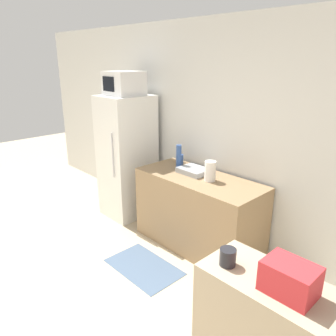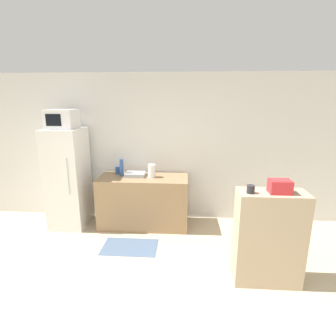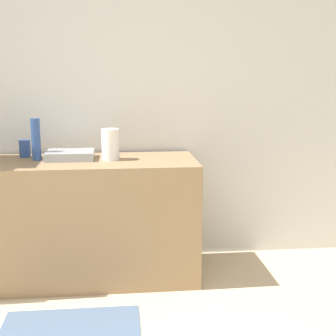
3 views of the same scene
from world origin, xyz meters
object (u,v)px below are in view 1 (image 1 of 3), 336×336
(microwave, at_px, (124,83))
(jar, at_px, (228,257))
(bottle_tall, at_px, (179,157))
(bottle_short, at_px, (180,160))
(refrigerator, at_px, (127,157))
(paper_towel_roll, at_px, (210,171))
(basket, at_px, (290,279))

(microwave, relative_size, jar, 4.81)
(bottle_tall, relative_size, bottle_short, 2.33)
(microwave, bearing_deg, refrigerator, 74.51)
(refrigerator, relative_size, jar, 18.46)
(microwave, distance_m, paper_towel_roll, 1.67)
(basket, distance_m, jar, 0.32)
(refrigerator, xyz_separation_m, bottle_short, (0.81, 0.24, 0.09))
(microwave, height_order, bottle_short, microwave)
(bottle_tall, bearing_deg, jar, -39.09)
(basket, xyz_separation_m, paper_towel_roll, (-1.61, 1.41, -0.23))
(bottle_short, bearing_deg, refrigerator, -163.71)
(bottle_tall, bearing_deg, basket, -34.12)
(refrigerator, distance_m, bottle_tall, 0.94)
(microwave, distance_m, bottle_tall, 1.23)
(refrigerator, bearing_deg, paper_towel_roll, 2.44)
(microwave, bearing_deg, paper_towel_roll, 2.48)
(microwave, bearing_deg, basket, -23.80)
(refrigerator, bearing_deg, microwave, -105.49)
(microwave, xyz_separation_m, bottle_tall, (0.91, 0.10, -0.82))
(bottle_short, distance_m, paper_towel_roll, 0.66)
(microwave, height_order, jar, microwave)
(refrigerator, height_order, paper_towel_roll, refrigerator)
(bottle_tall, xyz_separation_m, basket, (2.13, -1.45, 0.19))
(jar, bearing_deg, refrigerator, 153.28)
(basket, height_order, jar, basket)
(basket, height_order, paper_towel_roll, basket)
(refrigerator, xyz_separation_m, paper_towel_roll, (1.44, 0.06, 0.14))
(bottle_tall, distance_m, jar, 2.34)
(bottle_short, bearing_deg, basket, -35.18)
(jar, relative_size, paper_towel_roll, 0.41)
(bottle_tall, relative_size, paper_towel_roll, 1.34)
(bottle_short, xyz_separation_m, basket, (2.24, -1.58, 0.28))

